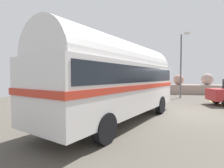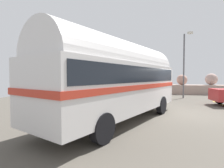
{
  "view_description": "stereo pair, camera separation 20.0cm",
  "coord_description": "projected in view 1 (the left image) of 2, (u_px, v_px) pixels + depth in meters",
  "views": [
    {
      "loc": [
        -2.24,
        -10.0,
        2.05
      ],
      "look_at": [
        -3.61,
        -2.21,
        1.72
      ],
      "focal_mm": 27.51,
      "sensor_mm": 36.0,
      "label": 1
    },
    {
      "loc": [
        -2.04,
        -9.97,
        2.05
      ],
      "look_at": [
        -3.61,
        -2.21,
        1.72
      ],
      "focal_mm": 27.51,
      "sensor_mm": 36.0,
      "label": 2
    }
  ],
  "objects": [
    {
      "name": "vintage_coach",
      "position": [
        119.0,
        77.0,
        7.89
      ],
      "size": [
        5.66,
        8.82,
        3.7
      ],
      "rotation": [
        0.0,
        0.0,
        -0.41
      ],
      "color": "black",
      "rests_on": "ground"
    },
    {
      "name": "ground",
      "position": [
        183.0,
        114.0,
        9.54
      ],
      "size": [
        32.0,
        26.0,
        0.02
      ],
      "color": "#504B43"
    },
    {
      "name": "lamp_post",
      "position": [
        182.0,
        62.0,
        16.36
      ],
      "size": [
        0.63,
        0.96,
        6.11
      ],
      "color": "#5B5B60",
      "rests_on": "ground"
    },
    {
      "name": "breakwater",
      "position": [
        164.0,
        87.0,
        21.09
      ],
      "size": [
        31.36,
        2.33,
        2.45
      ],
      "color": "tan",
      "rests_on": "ground"
    }
  ]
}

